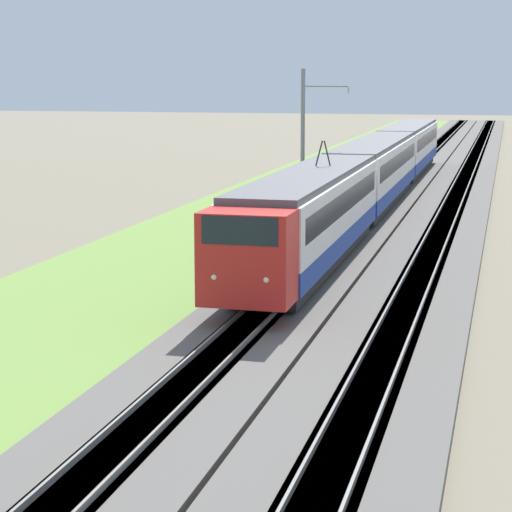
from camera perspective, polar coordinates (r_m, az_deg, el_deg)
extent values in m
cube|color=#605B56|center=(56.26, 6.21, 2.24)|extent=(240.00, 4.40, 0.30)
cube|color=#605B56|center=(55.82, 10.84, 2.05)|extent=(240.00, 4.40, 0.30)
cube|color=#4C4238|center=(56.26, 6.21, 2.24)|extent=(240.00, 1.57, 0.30)
cube|color=gray|center=(56.30, 5.68, 2.49)|extent=(240.00, 0.07, 0.15)
cube|color=gray|center=(56.16, 6.76, 2.45)|extent=(240.00, 0.07, 0.15)
cube|color=#4C4238|center=(55.82, 10.84, 2.05)|extent=(240.00, 1.57, 0.30)
cube|color=gray|center=(55.82, 10.30, 2.30)|extent=(240.00, 0.07, 0.15)
cube|color=gray|center=(55.76, 11.40, 2.26)|extent=(240.00, 0.07, 0.15)
cube|color=olive|center=(57.57, -0.40, 2.39)|extent=(240.00, 9.56, 0.12)
cube|color=red|center=(30.79, -0.48, -0.08)|extent=(1.87, 2.85, 2.90)
cube|color=black|center=(30.36, -0.62, 1.63)|extent=(1.35, 2.37, 0.87)
sphere|color=#F2EAC6|center=(30.26, -2.40, -1.21)|extent=(0.20, 0.20, 0.20)
sphere|color=#F2EAC6|center=(29.84, 0.60, -1.37)|extent=(0.20, 0.20, 0.20)
cube|color=navy|center=(40.63, 3.11, 0.96)|extent=(18.22, 2.97, 0.81)
cube|color=silver|center=(40.42, 3.13, 2.99)|extent=(18.22, 2.97, 2.09)
cube|color=black|center=(40.40, 3.13, 3.22)|extent=(16.77, 2.99, 0.88)
cube|color=#515156|center=(40.28, 3.14, 4.64)|extent=(18.22, 2.73, 0.25)
cube|color=black|center=(40.74, 3.10, 0.01)|extent=(17.31, 2.52, 0.55)
cylinder|color=black|center=(33.83, -0.18, -1.84)|extent=(0.86, 0.12, 0.86)
cylinder|color=black|center=(33.59, 1.58, -1.93)|extent=(0.86, 0.12, 0.86)
cube|color=navy|center=(59.97, 6.76, 3.94)|extent=(20.10, 2.97, 0.81)
cube|color=silver|center=(59.82, 6.79, 5.32)|extent=(20.10, 2.97, 2.09)
cube|color=black|center=(59.81, 6.80, 5.48)|extent=(18.49, 2.99, 0.88)
cube|color=#515156|center=(59.73, 6.82, 6.43)|extent=(20.10, 2.73, 0.25)
cube|color=black|center=(60.05, 6.75, 3.29)|extent=(19.09, 2.52, 0.55)
cube|color=navy|center=(80.44, 8.71, 5.51)|extent=(20.10, 2.97, 0.81)
cube|color=silver|center=(80.34, 8.73, 6.54)|extent=(20.10, 2.97, 2.09)
cube|color=black|center=(80.33, 8.74, 6.66)|extent=(18.49, 2.99, 0.88)
cube|color=#515156|center=(80.27, 8.76, 7.37)|extent=(20.10, 2.73, 0.25)
cube|color=black|center=(80.50, 8.69, 5.02)|extent=(19.09, 2.52, 0.55)
cylinder|color=black|center=(42.93, 3.63, 5.89)|extent=(0.06, 0.33, 1.08)
cylinder|color=black|center=(42.87, 4.09, 5.87)|extent=(0.06, 0.33, 1.08)
cube|color=black|center=(33.90, 0.70, -3.34)|extent=(0.10, 0.10, 0.00)
cylinder|color=slate|center=(53.14, 2.68, 6.16)|extent=(0.22, 0.22, 8.31)
cylinder|color=slate|center=(52.78, 4.00, 9.66)|extent=(0.08, 2.40, 0.08)
cylinder|color=#B2ADA8|center=(52.58, 5.31, 9.42)|extent=(0.10, 0.10, 0.30)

